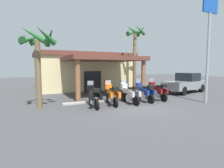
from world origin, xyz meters
The scene contains 13 objects.
ground_plane centered at (0.00, 0.00, 0.00)m, with size 80.00×80.00×0.00m, color #424244.
motel_building centered at (0.02, 11.28, 2.11)m, with size 10.88×11.84×4.09m.
motorcycle_black centered at (-2.51, 1.34, 0.70)m, with size 0.76×2.21×1.61m.
motorcycle_orange centered at (-1.19, 1.44, 0.70)m, with size 0.80×2.21×1.61m.
motorcycle_silver centered at (0.13, 1.30, 0.70)m, with size 0.71×2.21×1.61m.
motorcycle_blue centered at (1.45, 1.41, 0.70)m, with size 0.71×2.21×1.61m.
motorcycle_maroon centered at (2.78, 1.55, 0.70)m, with size 0.73×2.21×1.61m.
pedestrian centered at (0.06, 5.11, 0.97)m, with size 0.43×0.37×1.68m.
pickup_truck_gray centered at (7.97, 3.55, 0.94)m, with size 5.49×2.99×1.95m.
palm_tree_roadside centered at (-5.58, 2.38, 3.70)m, with size 2.15×2.28×4.88m.
palm_tree_near_portico centered at (4.01, 6.73, 4.78)m, with size 2.02×2.10×6.73m.
roadside_sign centered at (5.16, -0.77, 4.85)m, with size 1.40×0.18×7.29m.
curb_strip centered at (0.13, 2.82, 0.06)m, with size 8.60×0.36×0.12m, color #ADA89E.
Camera 1 is at (-6.43, -9.27, 2.54)m, focal length 29.14 mm.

